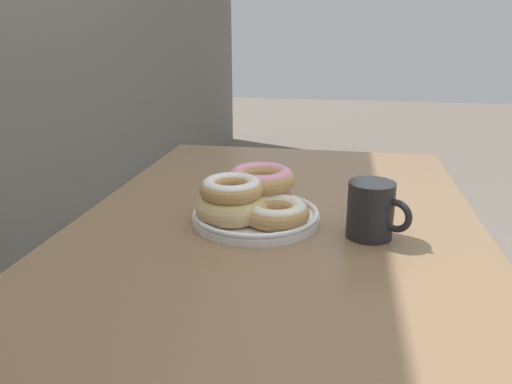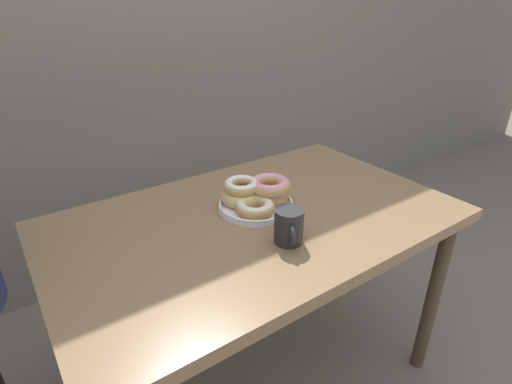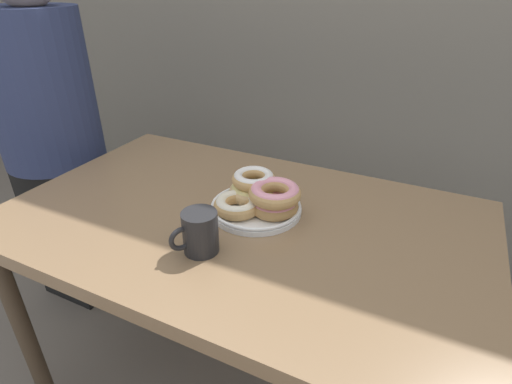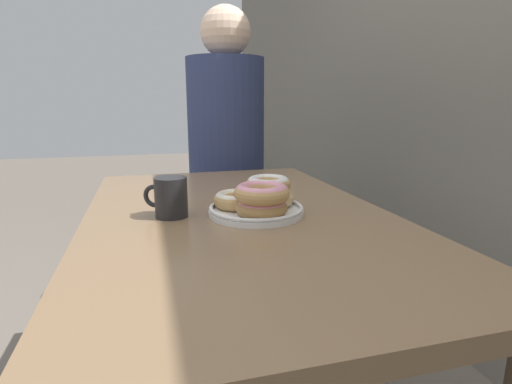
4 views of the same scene
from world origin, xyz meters
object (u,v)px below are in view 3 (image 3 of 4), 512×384
object	(u,v)px
person_figure	(49,132)
coffee_mug	(199,232)
donut_plate	(259,197)
dining_table	(240,239)

from	to	relation	value
person_figure	coffee_mug	bearing A→B (deg)	-19.87
person_figure	donut_plate	bearing A→B (deg)	-5.84
dining_table	donut_plate	bearing A→B (deg)	55.45
coffee_mug	person_figure	size ratio (longest dim) A/B	0.08
donut_plate	coffee_mug	world-z (taller)	coffee_mug
dining_table	coffee_mug	world-z (taller)	coffee_mug
dining_table	donut_plate	xyz separation A→B (m)	(0.03, 0.05, 0.12)
donut_plate	coffee_mug	size ratio (longest dim) A/B	2.36
dining_table	coffee_mug	xyz separation A→B (m)	(-0.01, -0.18, 0.13)
donut_plate	coffee_mug	distance (m)	0.23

